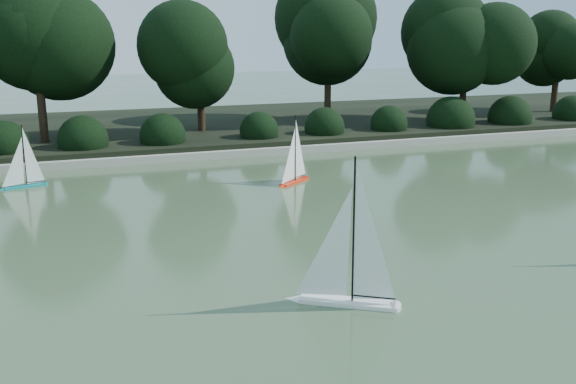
{
  "coord_description": "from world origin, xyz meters",
  "views": [
    {
      "loc": [
        -2.59,
        -5.69,
        2.97
      ],
      "look_at": [
        0.41,
        2.74,
        0.7
      ],
      "focal_mm": 40.0,
      "sensor_mm": 36.0,
      "label": 1
    }
  ],
  "objects": [
    {
      "name": "ground",
      "position": [
        0.0,
        0.0,
        0.0
      ],
      "size": [
        80.0,
        80.0,
        0.0
      ],
      "primitive_type": "plane",
      "color": "#3D5432",
      "rests_on": "ground"
    },
    {
      "name": "sailboat_orange",
      "position": [
        1.65,
        5.98,
        0.22
      ],
      "size": [
        0.91,
        0.74,
        1.43
      ],
      "color": "#F92A0B",
      "rests_on": "ground"
    },
    {
      "name": "sailboat_teal",
      "position": [
        -3.42,
        7.39,
        0.2
      ],
      "size": [
        0.95,
        0.39,
        1.3
      ],
      "color": "#0E828A",
      "rests_on": "ground"
    },
    {
      "name": "shrub_hedge",
      "position": [
        0.0,
        9.9,
        0.45
      ],
      "size": [
        29.1,
        1.1,
        1.1
      ],
      "color": "black",
      "rests_on": "ground"
    },
    {
      "name": "sailboat_white_a",
      "position": [
        0.17,
        0.37,
        0.28
      ],
      "size": [
        1.2,
        0.85,
        1.8
      ],
      "color": "white",
      "rests_on": "ground"
    },
    {
      "name": "far_bank",
      "position": [
        0.0,
        13.0,
        0.15
      ],
      "size": [
        40.0,
        8.0,
        0.3
      ],
      "primitive_type": "cube",
      "color": "black",
      "rests_on": "ground"
    },
    {
      "name": "pond_coping",
      "position": [
        0.0,
        9.0,
        0.09
      ],
      "size": [
        40.0,
        0.35,
        0.18
      ],
      "primitive_type": "cube",
      "color": "gray",
      "rests_on": "ground"
    },
    {
      "name": "tree_line",
      "position": [
        1.23,
        11.44,
        2.64
      ],
      "size": [
        26.31,
        3.93,
        4.39
      ],
      "color": "black",
      "rests_on": "ground"
    }
  ]
}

